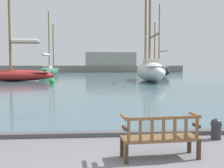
% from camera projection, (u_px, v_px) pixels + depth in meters
% --- Properties ---
extents(harbor_water, '(100.00, 80.00, 0.08)m').
position_uv_depth(harbor_water, '(95.00, 76.00, 47.67)').
color(harbor_water, '#476670').
rests_on(harbor_water, ground).
extents(quay_edge_kerb, '(40.00, 0.30, 0.12)m').
position_uv_depth(quay_edge_kerb, '(114.00, 134.00, 7.73)').
color(quay_edge_kerb, '#4C4C50').
rests_on(quay_edge_kerb, ground).
extents(park_bench, '(1.64, 0.66, 0.92)m').
position_uv_depth(park_bench, '(160.00, 136.00, 5.84)').
color(park_bench, '#3D2A19').
rests_on(park_bench, ground).
extents(sailboat_far_port, '(9.11, 2.95, 13.23)m').
position_uv_depth(sailboat_far_port, '(13.00, 73.00, 31.35)').
color(sailboat_far_port, maroon).
rests_on(sailboat_far_port, harbor_water).
extents(sailboat_nearest_starboard, '(2.54, 8.30, 11.45)m').
position_uv_depth(sailboat_nearest_starboard, '(159.00, 70.00, 44.75)').
color(sailboat_nearest_starboard, black).
rests_on(sailboat_nearest_starboard, harbor_water).
extents(sailboat_mid_port, '(3.13, 13.67, 13.95)m').
position_uv_depth(sailboat_mid_port, '(150.00, 70.00, 31.83)').
color(sailboat_mid_port, silver).
rests_on(sailboat_mid_port, harbor_water).
extents(sailboat_far_starboard, '(3.14, 9.16, 10.02)m').
position_uv_depth(sailboat_far_starboard, '(49.00, 71.00, 43.30)').
color(sailboat_far_starboard, '#2D6647').
rests_on(sailboat_far_starboard, harbor_water).
extents(mooring_bollard, '(0.30, 0.30, 0.55)m').
position_uv_depth(mooring_bollard, '(216.00, 128.00, 7.35)').
color(mooring_bollard, '#2D2D33').
rests_on(mooring_bollard, ground).
extents(channel_buoy, '(0.54, 0.54, 1.24)m').
position_uv_depth(channel_buoy, '(52.00, 81.00, 27.14)').
color(channel_buoy, green).
rests_on(channel_buoy, harbor_water).
extents(far_breakwater, '(42.72, 2.40, 4.84)m').
position_uv_depth(far_breakwater, '(99.00, 66.00, 66.73)').
color(far_breakwater, slate).
rests_on(far_breakwater, ground).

